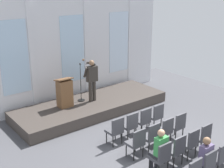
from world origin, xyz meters
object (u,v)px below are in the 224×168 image
object	(u,v)px
chair_r0_c3	(156,115)
chair_r3_c2	(220,156)
speaker	(92,77)
audience_r2_c0	(159,148)
chair_r2_c2	(190,142)
chair_r0_c1	(130,124)
lectern	(65,93)
chair_r2_c3	(203,136)
chair_r1_c3	(178,124)
chair_r3_c1	(206,164)
chair_r0_c2	(144,119)
audience_r3_c1	(204,157)
chair_r1_c0	(137,141)
chair_r0_c0	(116,129)
chair_r1_c2	(165,130)
chair_r2_c1	(176,148)
chair_r1_c1	(151,135)
mic_stand	(81,93)
chair_r2_c0	(161,156)

from	to	relation	value
chair_r0_c3	chair_r3_c2	distance (m)	2.98
speaker	audience_r2_c0	world-z (taller)	speaker
chair_r2_c2	chair_r0_c1	bearing A→B (deg)	107.25
speaker	audience_r2_c0	bearing A→B (deg)	-101.85
lectern	chair_r0_c1	world-z (taller)	lectern
chair_r2_c3	chair_r1_c3	bearing A→B (deg)	90.00
chair_r2_c2	chair_r3_c1	bearing A→B (deg)	-121.84
chair_r0_c3	audience_r2_c0	xyz separation A→B (m)	(-1.81, -1.86, 0.18)
chair_r0_c2	audience_r3_c1	distance (m)	2.91
lectern	chair_r2_c3	world-z (taller)	lectern
chair_r1_c0	chair_r3_c1	xyz separation A→B (m)	(0.60, -1.95, 0.00)
chair_r0_c1	chair_r0_c2	xyz separation A→B (m)	(0.60, 0.00, 0.00)
chair_r0_c0	chair_r1_c0	world-z (taller)	same
chair_r1_c0	chair_r0_c0	bearing A→B (deg)	90.00
chair_r0_c2	chair_r1_c2	size ratio (longest dim) A/B	1.00
chair_r0_c0	chair_r0_c2	xyz separation A→B (m)	(1.21, 0.00, 0.00)
audience_r2_c0	chair_r2_c1	distance (m)	0.64
chair_r1_c1	audience_r2_c0	xyz separation A→B (m)	(-0.60, -0.89, 0.18)
chair_r2_c2	chair_r3_c2	distance (m)	0.97
chair_r1_c2	chair_r1_c3	bearing A→B (deg)	0.00
chair_r1_c3	chair_r3_c1	size ratio (longest dim) A/B	1.00
chair_r0_c2	chair_r1_c2	xyz separation A→B (m)	(0.00, -0.97, 0.00)
chair_r2_c1	chair_r3_c2	size ratio (longest dim) A/B	1.00
chair_r2_c2	chair_r2_c3	world-z (taller)	same
chair_r0_c0	chair_r2_c2	distance (m)	2.29
chair_r3_c2	chair_r1_c2	bearing A→B (deg)	90.00
lectern	chair_r2_c3	xyz separation A→B (m)	(2.01, -4.80, -0.44)
chair_r0_c3	audience_r2_c0	size ratio (longest dim) A/B	0.73
chair_r2_c2	audience_r3_c1	world-z (taller)	audience_r3_c1
chair_r0_c1	speaker	bearing A→B (deg)	82.55
chair_r0_c1	audience_r2_c0	distance (m)	1.97
audience_r2_c0	chair_r3_c1	bearing A→B (deg)	-60.22
chair_r1_c1	chair_r2_c3	distance (m)	1.55
chair_r0_c0	chair_r1_c3	bearing A→B (deg)	-28.22
chair_r0_c1	mic_stand	bearing A→B (deg)	89.80
chair_r0_c1	chair_r3_c1	xyz separation A→B (m)	(0.00, -2.92, 0.00)
speaker	chair_r0_c3	world-z (taller)	speaker
speaker	audience_r2_c0	xyz separation A→B (m)	(-0.96, -4.57, -0.68)
chair_r1_c1	chair_r0_c2	bearing A→B (deg)	58.16
chair_r3_c1	chair_r3_c2	distance (m)	0.60
chair_r1_c0	chair_r2_c0	world-z (taller)	same
audience_r3_c1	chair_r2_c3	bearing A→B (deg)	36.35
chair_r0_c1	audience_r3_c1	size ratio (longest dim) A/B	0.73
speaker	chair_r3_c1	xyz separation A→B (m)	(-0.35, -5.63, -0.86)
speaker	chair_r3_c2	bearing A→B (deg)	-87.45
chair_r2_c0	chair_r0_c3	bearing A→B (deg)	47.03
chair_r0_c1	chair_r1_c0	size ratio (longest dim) A/B	1.00
chair_r0_c0	chair_r1_c0	distance (m)	0.97
chair_r2_c1	chair_r2_c2	xyz separation A→B (m)	(0.60, 0.00, 0.00)
speaker	chair_r2_c2	world-z (taller)	speaker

